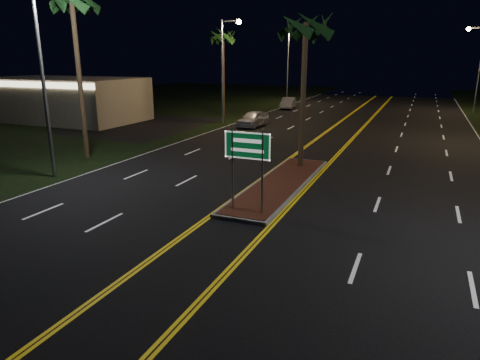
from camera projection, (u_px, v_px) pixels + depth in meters
The scene contains 14 objects.
ground at pixel (215, 242), 13.97m from camera, with size 120.00×120.00×0.00m, color black.
grass_left at pixel (72, 112), 47.36m from camera, with size 40.00×110.00×0.01m, color black.
median_island at pixel (281, 184), 20.15m from camera, with size 2.25×10.25×0.17m.
highway_sign at pixel (247, 153), 15.79m from camera, with size 1.80×0.08×3.20m.
commercial_building at pixel (63, 99), 40.87m from camera, with size 15.00×8.12×4.00m.
streetlight_left_near at pixel (47, 61), 19.94m from camera, with size 1.91×0.44×9.00m.
streetlight_left_mid at pixel (226, 60), 37.64m from camera, with size 1.91×0.44×9.00m.
streetlight_left_far at pixel (291, 59), 55.34m from camera, with size 1.91×0.44×9.00m.
streetlight_right_far at pixel (477, 59), 45.61m from camera, with size 1.91×0.44×9.00m.
palm_median at pixel (306, 27), 21.27m from camera, with size 2.40×2.40×8.30m.
palm_left_near at pixel (72, 3), 23.36m from camera, with size 2.40×2.40×9.80m.
palm_left_far at pixel (223, 37), 41.43m from camera, with size 2.40×2.40×8.80m.
car_near at pixel (253, 117), 37.32m from camera, with size 2.05×4.79×1.60m, color silver.
car_far at pixel (288, 102), 50.72m from camera, with size 1.94×4.53×1.51m, color silver.
Camera 1 is at (5.78, -11.53, 5.80)m, focal length 32.00 mm.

